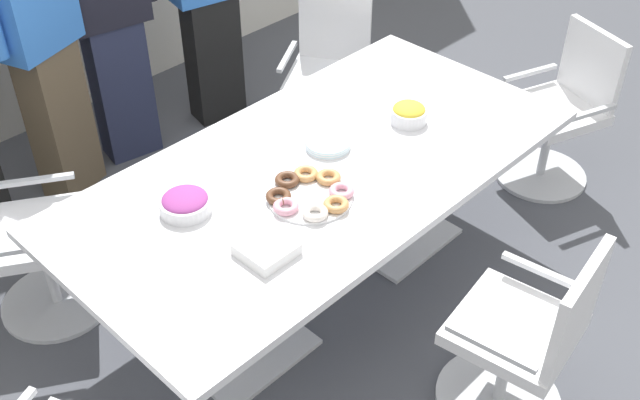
{
  "coord_description": "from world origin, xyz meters",
  "views": [
    {
      "loc": [
        -1.99,
        -1.94,
        2.78
      ],
      "look_at": [
        0.0,
        0.0,
        0.55
      ],
      "focal_mm": 43.16,
      "sensor_mm": 36.0,
      "label": 1
    }
  ],
  "objects_px": {
    "office_chair_4": "(560,117)",
    "napkin_pile": "(267,249)",
    "plate_stack": "(328,144)",
    "office_chair_0": "(329,82)",
    "conference_table": "(320,187)",
    "person_standing_1": "(37,30)",
    "donut_platter": "(310,194)",
    "person_standing_2": "(107,8)",
    "snack_bowl_candy_mix": "(185,203)",
    "office_chair_3": "(524,344)",
    "snack_bowl_chips_yellow": "(409,113)",
    "office_chair_1": "(28,243)"
  },
  "relations": [
    {
      "from": "office_chair_3",
      "to": "snack_bowl_chips_yellow",
      "type": "bearing_deg",
      "value": 55.61
    },
    {
      "from": "office_chair_1",
      "to": "donut_platter",
      "type": "height_order",
      "value": "office_chair_1"
    },
    {
      "from": "person_standing_1",
      "to": "donut_platter",
      "type": "relative_size",
      "value": 5.04
    },
    {
      "from": "office_chair_4",
      "to": "person_standing_1",
      "type": "height_order",
      "value": "person_standing_1"
    },
    {
      "from": "conference_table",
      "to": "person_standing_2",
      "type": "xyz_separation_m",
      "value": [
        0.04,
        1.68,
        0.33
      ]
    },
    {
      "from": "snack_bowl_chips_yellow",
      "to": "donut_platter",
      "type": "distance_m",
      "value": 0.75
    },
    {
      "from": "office_chair_0",
      "to": "plate_stack",
      "type": "distance_m",
      "value": 1.24
    },
    {
      "from": "donut_platter",
      "to": "person_standing_2",
      "type": "bearing_deg",
      "value": 82.69
    },
    {
      "from": "office_chair_4",
      "to": "plate_stack",
      "type": "xyz_separation_m",
      "value": [
        -1.5,
        0.4,
        0.36
      ]
    },
    {
      "from": "office_chair_1",
      "to": "plate_stack",
      "type": "height_order",
      "value": "office_chair_1"
    },
    {
      "from": "person_standing_2",
      "to": "snack_bowl_chips_yellow",
      "type": "xyz_separation_m",
      "value": [
        0.52,
        -1.74,
        -0.15
      ]
    },
    {
      "from": "office_chair_4",
      "to": "snack_bowl_candy_mix",
      "type": "xyz_separation_m",
      "value": [
        -2.24,
        0.5,
        0.39
      ]
    },
    {
      "from": "office_chair_0",
      "to": "person_standing_2",
      "type": "distance_m",
      "value": 1.35
    },
    {
      "from": "conference_table",
      "to": "office_chair_3",
      "type": "height_order",
      "value": "office_chair_3"
    },
    {
      "from": "person_standing_2",
      "to": "plate_stack",
      "type": "relative_size",
      "value": 8.68
    },
    {
      "from": "office_chair_1",
      "to": "napkin_pile",
      "type": "distance_m",
      "value": 1.28
    },
    {
      "from": "office_chair_3",
      "to": "plate_stack",
      "type": "bearing_deg",
      "value": 77.56
    },
    {
      "from": "office_chair_3",
      "to": "person_standing_1",
      "type": "distance_m",
      "value": 2.82
    },
    {
      "from": "snack_bowl_chips_yellow",
      "to": "donut_platter",
      "type": "height_order",
      "value": "snack_bowl_chips_yellow"
    },
    {
      "from": "person_standing_1",
      "to": "snack_bowl_chips_yellow",
      "type": "relative_size",
      "value": 10.64
    },
    {
      "from": "office_chair_1",
      "to": "office_chair_4",
      "type": "height_order",
      "value": "same"
    },
    {
      "from": "conference_table",
      "to": "office_chair_3",
      "type": "distance_m",
      "value": 1.13
    },
    {
      "from": "plate_stack",
      "to": "person_standing_2",
      "type": "bearing_deg",
      "value": 93.2
    },
    {
      "from": "person_standing_2",
      "to": "plate_stack",
      "type": "bearing_deg",
      "value": 103.9
    },
    {
      "from": "plate_stack",
      "to": "napkin_pile",
      "type": "height_order",
      "value": "napkin_pile"
    },
    {
      "from": "office_chair_3",
      "to": "plate_stack",
      "type": "xyz_separation_m",
      "value": [
        0.09,
        1.18,
        0.36
      ]
    },
    {
      "from": "plate_stack",
      "to": "office_chair_0",
      "type": "bearing_deg",
      "value": 43.39
    },
    {
      "from": "office_chair_3",
      "to": "office_chair_0",
      "type": "bearing_deg",
      "value": 56.23
    },
    {
      "from": "person_standing_2",
      "to": "snack_bowl_candy_mix",
      "type": "height_order",
      "value": "person_standing_2"
    },
    {
      "from": "office_chair_0",
      "to": "office_chair_3",
      "type": "bearing_deg",
      "value": 123.27
    },
    {
      "from": "person_standing_1",
      "to": "person_standing_2",
      "type": "xyz_separation_m",
      "value": [
        0.45,
        0.07,
        -0.04
      ]
    },
    {
      "from": "office_chair_1",
      "to": "snack_bowl_chips_yellow",
      "type": "relative_size",
      "value": 5.13
    },
    {
      "from": "plate_stack",
      "to": "office_chair_1",
      "type": "bearing_deg",
      "value": 145.75
    },
    {
      "from": "office_chair_3",
      "to": "donut_platter",
      "type": "relative_size",
      "value": 2.43
    },
    {
      "from": "office_chair_4",
      "to": "donut_platter",
      "type": "bearing_deg",
      "value": 103.71
    },
    {
      "from": "office_chair_3",
      "to": "office_chair_4",
      "type": "distance_m",
      "value": 1.77
    },
    {
      "from": "conference_table",
      "to": "snack_bowl_candy_mix",
      "type": "bearing_deg",
      "value": 164.1
    },
    {
      "from": "office_chair_4",
      "to": "napkin_pile",
      "type": "xyz_separation_m",
      "value": [
        -2.19,
        0.06,
        0.37
      ]
    },
    {
      "from": "office_chair_4",
      "to": "donut_platter",
      "type": "height_order",
      "value": "office_chair_4"
    },
    {
      "from": "office_chair_0",
      "to": "office_chair_1",
      "type": "relative_size",
      "value": 1.0
    },
    {
      "from": "conference_table",
      "to": "plate_stack",
      "type": "relative_size",
      "value": 11.48
    },
    {
      "from": "conference_table",
      "to": "office_chair_0",
      "type": "bearing_deg",
      "value": 41.93
    },
    {
      "from": "office_chair_4",
      "to": "plate_stack",
      "type": "relative_size",
      "value": 4.35
    },
    {
      "from": "person_standing_2",
      "to": "snack_bowl_candy_mix",
      "type": "bearing_deg",
      "value": 77.32
    },
    {
      "from": "snack_bowl_candy_mix",
      "to": "snack_bowl_chips_yellow",
      "type": "relative_size",
      "value": 1.22
    },
    {
      "from": "person_standing_1",
      "to": "person_standing_2",
      "type": "height_order",
      "value": "person_standing_1"
    },
    {
      "from": "person_standing_1",
      "to": "plate_stack",
      "type": "xyz_separation_m",
      "value": [
        0.54,
        -1.54,
        -0.23
      ]
    },
    {
      "from": "snack_bowl_candy_mix",
      "to": "plate_stack",
      "type": "relative_size",
      "value": 1.04
    },
    {
      "from": "snack_bowl_candy_mix",
      "to": "office_chair_0",
      "type": "bearing_deg",
      "value": 23.98
    },
    {
      "from": "plate_stack",
      "to": "napkin_pile",
      "type": "distance_m",
      "value": 0.76
    }
  ]
}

